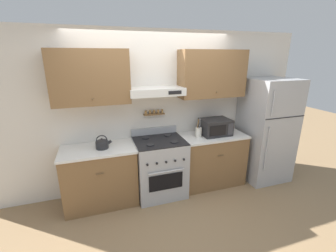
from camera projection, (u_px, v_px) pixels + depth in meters
The scene contains 9 objects.
ground_plane at pixel (165, 202), 3.47m from camera, with size 16.00×16.00×0.00m, color #937551.
wall_back at pixel (154, 101), 3.55m from camera, with size 5.20×0.46×2.55m.
counter_left at pixel (100, 176), 3.35m from camera, with size 1.06×0.62×0.89m.
counter_right at pixel (211, 159), 3.90m from camera, with size 1.11×0.62×0.89m.
stove_range at pixel (160, 167), 3.58m from camera, with size 0.76×0.68×1.04m.
refrigerator at pixel (266, 130), 3.99m from camera, with size 0.78×0.78×1.80m.
tea_kettle at pixel (102, 144), 3.20m from camera, with size 0.23×0.18×0.20m.
microwave at pixel (215, 127), 3.74m from camera, with size 0.48×0.37×0.26m.
utensil_crock at pixel (198, 132), 3.65m from camera, with size 0.10×0.10×0.31m.
Camera 1 is at (-0.89, -2.82, 2.17)m, focal length 24.00 mm.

